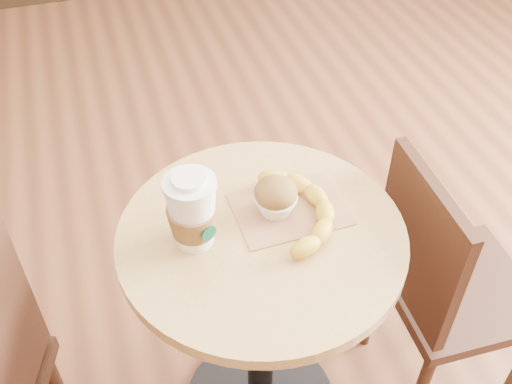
# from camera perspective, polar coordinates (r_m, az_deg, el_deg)

# --- Properties ---
(cafe_table) EXTENTS (0.62, 0.62, 0.75)m
(cafe_table) POSITION_cam_1_polar(r_m,az_deg,el_deg) (1.46, 0.48, -10.56)
(cafe_table) COLOR black
(cafe_table) RESTS_ON ground
(chair_right) EXTENTS (0.37, 0.37, 0.82)m
(chair_right) POSITION_cam_1_polar(r_m,az_deg,el_deg) (1.63, 17.41, -8.33)
(chair_right) COLOR #341D12
(chair_right) RESTS_ON ground
(kraft_bag) EXTENTS (0.24, 0.19, 0.00)m
(kraft_bag) POSITION_cam_1_polar(r_m,az_deg,el_deg) (1.32, 3.20, -1.64)
(kraft_bag) COLOR #A4754F
(kraft_bag) RESTS_ON cafe_table
(coffee_cup) EXTENTS (0.11, 0.11, 0.18)m
(coffee_cup) POSITION_cam_1_polar(r_m,az_deg,el_deg) (1.20, -6.09, -2.06)
(coffee_cup) COLOR white
(coffee_cup) RESTS_ON cafe_table
(muffin) EXTENTS (0.10, 0.10, 0.09)m
(muffin) POSITION_cam_1_polar(r_m,az_deg,el_deg) (1.28, 1.89, -0.48)
(muffin) COLOR white
(muffin) RESTS_ON kraft_bag
(banana) EXTENTS (0.18, 0.31, 0.04)m
(banana) POSITION_cam_1_polar(r_m,az_deg,el_deg) (1.29, 4.62, -1.47)
(banana) COLOR gold
(banana) RESTS_ON kraft_bag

